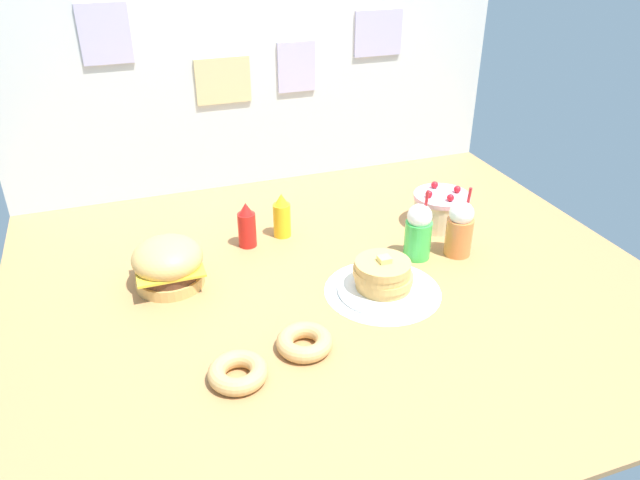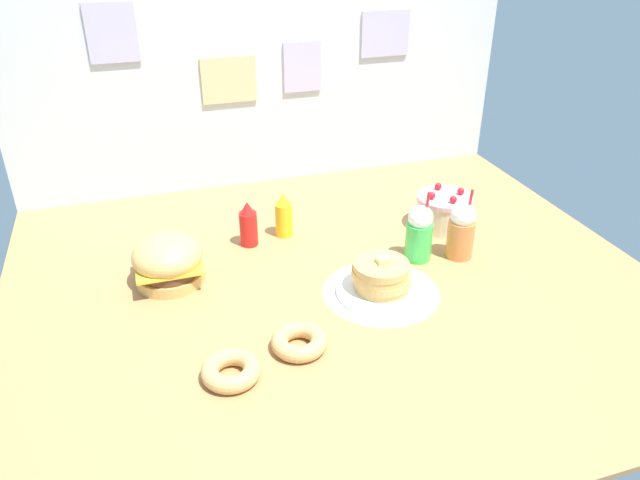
{
  "view_description": "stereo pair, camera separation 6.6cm",
  "coord_description": "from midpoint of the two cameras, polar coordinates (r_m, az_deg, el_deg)",
  "views": [
    {
      "loc": [
        -0.69,
        -1.76,
        1.24
      ],
      "look_at": [
        -0.01,
        0.15,
        0.11
      ],
      "focal_mm": 34.14,
      "sensor_mm": 36.0,
      "label": 1
    },
    {
      "loc": [
        -0.63,
        -1.79,
        1.24
      ],
      "look_at": [
        -0.01,
        0.15,
        0.11
      ],
      "focal_mm": 34.14,
      "sensor_mm": 36.0,
      "label": 2
    }
  ],
  "objects": [
    {
      "name": "mustard_bottle",
      "position": [
        2.55,
        -4.34,
        2.21
      ],
      "size": [
        0.07,
        0.07,
        0.19
      ],
      "color": "yellow",
      "rests_on": "ground_plane"
    },
    {
      "name": "ketchup_bottle",
      "position": [
        2.49,
        -7.63,
        1.3
      ],
      "size": [
        0.07,
        0.07,
        0.19
      ],
      "color": "red",
      "rests_on": "ground_plane"
    },
    {
      "name": "doily_mat",
      "position": [
        2.23,
        5.03,
        -4.78
      ],
      "size": [
        0.43,
        0.43,
        0.0
      ],
      "primitive_type": "cylinder",
      "color": "white",
      "rests_on": "ground_plane"
    },
    {
      "name": "ground_plane",
      "position": [
        2.27,
        0.69,
        -4.28
      ],
      "size": [
        2.38,
        2.05,
        0.02
      ],
      "primitive_type": "cube",
      "color": "#B27F4C"
    },
    {
      "name": "donut_pink_glaze",
      "position": [
        1.85,
        -8.74,
        -12.14
      ],
      "size": [
        0.18,
        0.18,
        0.05
      ],
      "color": "tan",
      "rests_on": "ground_plane"
    },
    {
      "name": "back_wall",
      "position": [
        2.96,
        -6.34,
        14.86
      ],
      "size": [
        2.38,
        0.04,
        1.03
      ],
      "color": "silver",
      "rests_on": "ground_plane"
    },
    {
      "name": "donut_chocolate",
      "position": [
        1.94,
        -2.45,
        -9.51
      ],
      "size": [
        0.18,
        0.18,
        0.05
      ],
      "color": "tan",
      "rests_on": "ground_plane"
    },
    {
      "name": "layer_cake",
      "position": [
        2.68,
        10.54,
        2.86
      ],
      "size": [
        0.24,
        0.24,
        0.18
      ],
      "color": "beige",
      "rests_on": "ground_plane"
    },
    {
      "name": "pancake_stack",
      "position": [
        2.2,
        5.06,
        -3.56
      ],
      "size": [
        0.33,
        0.33,
        0.14
      ],
      "color": "white",
      "rests_on": "doily_mat"
    },
    {
      "name": "cream_soda_cup",
      "position": [
        2.4,
        8.43,
        0.78
      ],
      "size": [
        0.11,
        0.11,
        0.29
      ],
      "color": "green",
      "rests_on": "ground_plane"
    },
    {
      "name": "burger",
      "position": [
        2.29,
        -14.85,
        -2.16
      ],
      "size": [
        0.26,
        0.26,
        0.18
      ],
      "color": "#DBA859",
      "rests_on": "ground_plane"
    },
    {
      "name": "orange_float_cup",
      "position": [
        2.45,
        12.21,
        1.05
      ],
      "size": [
        0.11,
        0.11,
        0.29
      ],
      "color": "orange",
      "rests_on": "ground_plane"
    }
  ]
}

